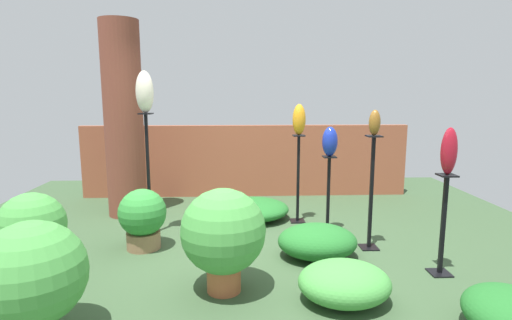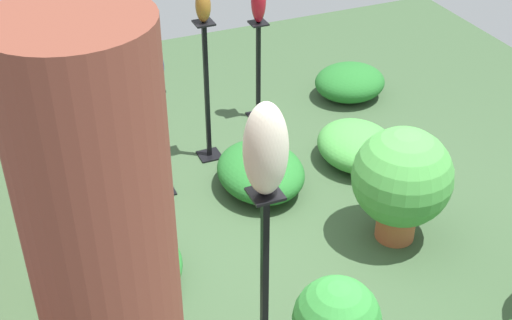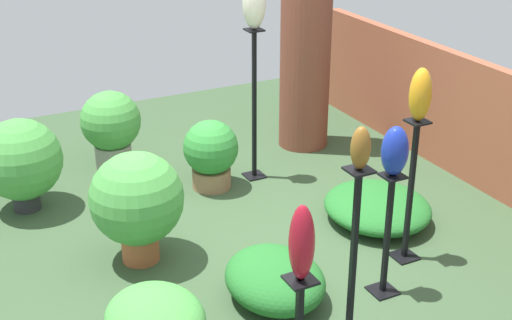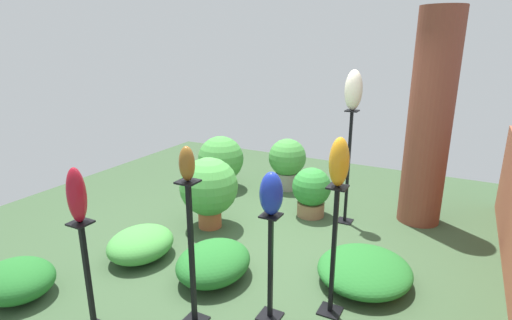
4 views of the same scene
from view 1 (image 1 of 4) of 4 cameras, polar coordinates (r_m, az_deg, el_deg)
The scene contains 21 objects.
ground_plane at distance 4.57m, azimuth -0.77°, elevation -13.29°, with size 8.00×8.00×0.00m, color #385133.
brick_wall_back at distance 6.93m, azimuth -1.45°, elevation -0.12°, with size 5.60×0.12×1.24m, color #9E5138.
brick_pillar at distance 6.05m, azimuth -18.38°, elevation 5.40°, with size 0.55×0.55×2.78m, color brown.
pedestal_amber at distance 5.54m, azimuth 6.02°, elevation -3.23°, with size 0.20×0.20×1.22m.
pedestal_bronze at distance 4.73m, azimuth 16.11°, elevation -5.16°, with size 0.20×0.20×1.31m.
pedestal_cobalt at distance 5.19m, azimuth 10.27°, elevation -5.40°, with size 0.20×0.20×0.99m.
pedestal_ivory at distance 5.16m, azimuth -15.10°, elevation -2.66°, with size 0.20×0.20×1.53m.
pedestal_ruby at distance 4.35m, azimuth 25.12°, elevation -9.00°, with size 0.20×0.20×1.00m.
art_vase_amber at distance 5.41m, azimuth 6.18°, elevation 5.76°, with size 0.18×0.16×0.42m, color orange.
art_vase_bronze at distance 4.59m, azimuth 16.59°, elevation 5.14°, with size 0.13×0.13×0.28m, color brown.
art_vase_cobalt at distance 5.05m, azimuth 10.51°, elevation 2.61°, with size 0.19×0.20×0.37m, color #192D9E.
art_vase_ivory at distance 5.06m, azimuth -15.62°, elevation 9.34°, with size 0.21×0.22×0.50m, color beige.
art_vase_ruby at distance 4.18m, azimuth 25.86°, elevation 1.15°, with size 0.15×0.14×0.45m, color maroon.
potted_plant_mid_right at distance 4.38m, azimuth -29.30°, elevation -8.83°, with size 0.62×0.62×0.85m.
potted_plant_mid_left at distance 3.60m, azimuth -4.70°, elevation -10.39°, with size 0.76×0.76×0.95m.
potted_plant_back_center at distance 4.78m, azimuth -15.90°, elevation -7.81°, with size 0.54×0.54×0.70m.
potted_plant_near_pillar at distance 3.34m, azimuth -29.31°, elevation -14.13°, with size 0.76×0.76×0.88m.
foliage_bed_east at distance 4.48m, azimuth 8.75°, elevation -11.41°, with size 0.86×0.72×0.36m, color #236B28.
foliage_bed_west at distance 3.64m, azimuth 12.50°, elevation -16.74°, with size 0.79×0.68×0.34m, color #479942.
foliage_bed_center at distance 3.64m, azimuth 32.74°, elevation -18.03°, with size 0.66×0.74×0.35m, color #236B28.
foliage_bed_rear at distance 5.74m, azimuth -0.39°, elevation -7.02°, with size 1.01×0.94×0.28m, color #236B28.
Camera 1 is at (-0.13, -4.21, 1.76)m, focal length 28.00 mm.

